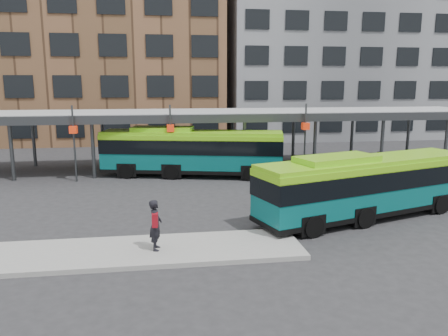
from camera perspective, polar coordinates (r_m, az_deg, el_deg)
The scene contains 9 objects.
ground at distance 19.78m, azimuth 2.72°, elevation -7.13°, with size 120.00×120.00×0.00m, color #28282B.
boarding_island at distance 16.70m, azimuth -14.38°, elevation -10.68°, with size 14.00×3.00×0.18m, color gray.
canopy at distance 31.58m, azimuth -1.80°, elevation 6.98°, with size 40.00×6.53×4.80m.
building_brick at distance 51.05m, azimuth -16.09°, elevation 16.12°, with size 26.00×14.00×22.00m, color brown.
building_grey at distance 54.25m, azimuth 13.38°, elevation 14.87°, with size 24.00×14.00×20.00m, color slate.
bus_front at distance 21.08m, azimuth 18.08°, elevation -2.06°, with size 11.23×5.57×3.04m.
bus_rear at distance 29.17m, azimuth -4.26°, elevation 2.27°, with size 12.20×5.22×3.29m.
pedestrian at distance 16.13m, azimuth -8.92°, elevation -7.31°, with size 0.49×0.72×1.88m.
bike_rack at distance 34.86m, azimuth 19.31°, elevation 1.08°, with size 4.35×1.42×1.04m.
Camera 1 is at (-3.64, -18.43, 6.20)m, focal length 35.00 mm.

